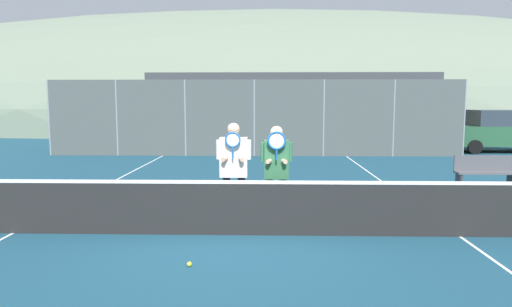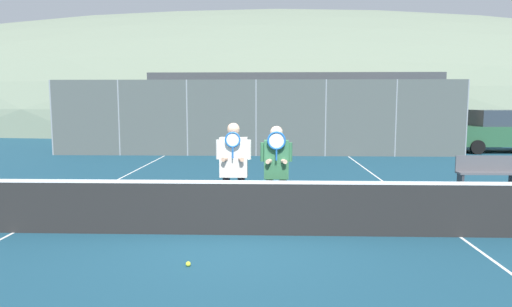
# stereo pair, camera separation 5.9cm
# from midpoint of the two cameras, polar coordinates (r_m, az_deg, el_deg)

# --- Properties ---
(ground_plane) EXTENTS (120.00, 120.00, 0.00)m
(ground_plane) POSITION_cam_midpoint_polar(r_m,az_deg,el_deg) (7.74, -2.63, -10.14)
(ground_plane) COLOR navy
(hill_distant) EXTENTS (128.08, 71.16, 24.90)m
(hill_distant) POSITION_cam_midpoint_polar(r_m,az_deg,el_deg) (61.52, 1.39, 4.48)
(hill_distant) COLOR slate
(hill_distant) RESTS_ON ground_plane
(clubhouse_building) EXTENTS (14.13, 5.50, 3.59)m
(clubhouse_building) POSITION_cam_midpoint_polar(r_m,az_deg,el_deg) (24.62, 4.61, 5.58)
(clubhouse_building) COLOR tan
(clubhouse_building) RESTS_ON ground_plane
(fence_back) EXTENTS (16.91, 0.06, 3.09)m
(fence_back) POSITION_cam_midpoint_polar(r_m,az_deg,el_deg) (18.49, 0.09, 4.45)
(fence_back) COLOR gray
(fence_back) RESTS_ON ground_plane
(tennis_net) EXTENTS (10.07, 0.09, 1.02)m
(tennis_net) POSITION_cam_midpoint_polar(r_m,az_deg,el_deg) (7.61, -2.65, -6.69)
(tennis_net) COLOR gray
(tennis_net) RESTS_ON ground_plane
(court_line_left_sideline) EXTENTS (0.05, 16.00, 0.01)m
(court_line_left_sideline) POSITION_cam_midpoint_polar(r_m,az_deg,el_deg) (11.47, -20.41, -5.01)
(court_line_left_sideline) COLOR white
(court_line_left_sideline) RESTS_ON ground_plane
(court_line_right_sideline) EXTENTS (0.05, 16.00, 0.01)m
(court_line_right_sideline) POSITION_cam_midpoint_polar(r_m,az_deg,el_deg) (11.07, 18.46, -5.34)
(court_line_right_sideline) COLOR white
(court_line_right_sideline) RESTS_ON ground_plane
(player_leftmost) EXTENTS (0.62, 0.34, 1.84)m
(player_leftmost) POSITION_cam_midpoint_polar(r_m,az_deg,el_deg) (8.09, -2.61, -1.43)
(player_leftmost) COLOR #232838
(player_leftmost) RESTS_ON ground_plane
(player_center_left) EXTENTS (0.56, 0.34, 1.79)m
(player_center_left) POSITION_cam_midpoint_polar(r_m,az_deg,el_deg) (8.05, 2.76, -1.68)
(player_center_left) COLOR #232838
(player_center_left) RESTS_ON ground_plane
(car_far_left) EXTENTS (4.45, 1.92, 1.84)m
(car_far_left) POSITION_cam_midpoint_polar(r_m,az_deg,el_deg) (21.20, -12.97, 2.90)
(car_far_left) COLOR #285638
(car_far_left) RESTS_ON ground_plane
(car_left_of_center) EXTENTS (4.24, 1.93, 1.85)m
(car_left_of_center) POSITION_cam_midpoint_polar(r_m,az_deg,el_deg) (20.58, 0.83, 2.97)
(car_left_of_center) COLOR #285638
(car_left_of_center) RESTS_ON ground_plane
(car_center) EXTENTS (4.79, 1.98, 1.80)m
(car_center) POSITION_cam_midpoint_polar(r_m,az_deg,el_deg) (20.95, 15.26, 2.75)
(car_center) COLOR black
(car_center) RESTS_ON ground_plane
(car_right_of_center) EXTENTS (4.46, 2.06, 1.85)m
(car_right_of_center) POSITION_cam_midpoint_polar(r_m,az_deg,el_deg) (22.75, 28.48, 2.52)
(car_right_of_center) COLOR #285638
(car_right_of_center) RESTS_ON ground_plane
(bench_courtside) EXTENTS (1.46, 0.36, 0.85)m
(bench_courtside) POSITION_cam_midpoint_polar(r_m,az_deg,el_deg) (12.92, 26.93, -2.03)
(bench_courtside) COLOR #515156
(bench_courtside) RESTS_ON ground_plane
(tennis_ball_on_court) EXTENTS (0.07, 0.07, 0.07)m
(tennis_ball_on_court) POSITION_cam_midpoint_polar(r_m,az_deg,el_deg) (6.40, -8.20, -13.51)
(tennis_ball_on_court) COLOR #CCDB33
(tennis_ball_on_court) RESTS_ON ground_plane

